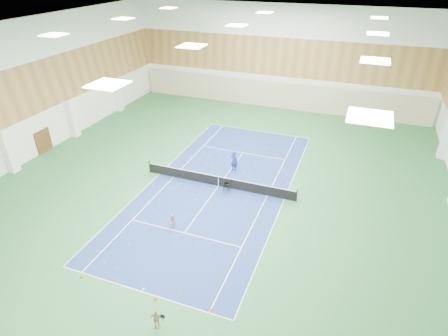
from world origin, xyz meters
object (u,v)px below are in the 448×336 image
at_px(ball_cart, 226,188).
at_px(coach, 234,161).
at_px(tennis_net, 218,180).
at_px(child_apron, 156,319).
at_px(child_court, 173,222).

bearing_deg(ball_cart, coach, 87.50).
relative_size(coach, ball_cart, 2.29).
relative_size(tennis_net, child_apron, 11.34).
relative_size(coach, child_court, 1.64).
bearing_deg(ball_cart, child_court, -119.87).
height_order(tennis_net, child_court, child_court).
bearing_deg(child_court, ball_cart, 58.59).
distance_m(coach, ball_cart, 3.61).
bearing_deg(child_court, tennis_net, 68.27).
relative_size(tennis_net, child_court, 11.06).
xyz_separation_m(tennis_net, child_apron, (1.95, -13.58, 0.01)).
relative_size(child_court, child_apron, 1.03).
xyz_separation_m(child_court, ball_cart, (1.84, 5.62, -0.16)).
distance_m(tennis_net, ball_cart, 1.11).
relative_size(tennis_net, coach, 6.73).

